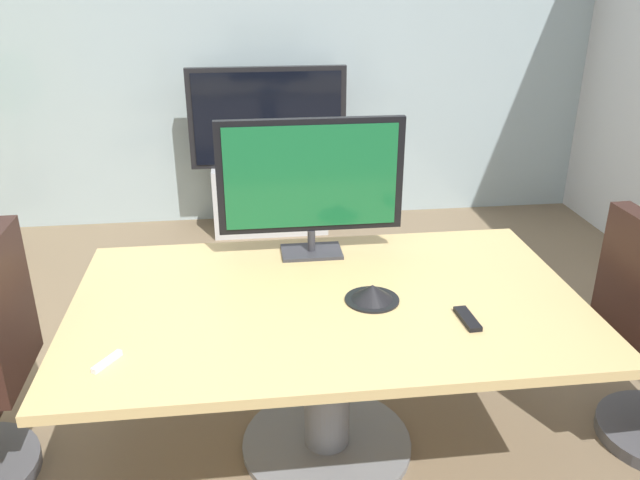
{
  "coord_description": "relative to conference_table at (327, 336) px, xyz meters",
  "views": [
    {
      "loc": [
        -0.16,
        -2.4,
        2.0
      ],
      "look_at": [
        0.14,
        0.12,
        0.91
      ],
      "focal_mm": 35.83,
      "sensor_mm": 36.0,
      "label": 1
    }
  ],
  "objects": [
    {
      "name": "conference_phone",
      "position": [
        0.18,
        -0.04,
        0.21
      ],
      "size": [
        0.22,
        0.22,
        0.07
      ],
      "color": "black",
      "rests_on": "conference_table"
    },
    {
      "name": "conference_table",
      "position": [
        0.0,
        0.0,
        0.0
      ],
      "size": [
        2.05,
        1.25,
        0.76
      ],
      "color": "tan",
      "rests_on": "ground"
    },
    {
      "name": "wall_back_glass_partition",
      "position": [
        -0.14,
        2.95,
        0.85
      ],
      "size": [
        5.5,
        0.1,
        2.86
      ],
      "primitive_type": "cube",
      "color": "#9EB2B7",
      "rests_on": "ground"
    },
    {
      "name": "remote_control",
      "position": [
        0.5,
        -0.24,
        0.19
      ],
      "size": [
        0.06,
        0.17,
        0.02
      ],
      "primitive_type": "cube",
      "rotation": [
        0.0,
        0.0,
        0.05
      ],
      "color": "black",
      "rests_on": "conference_table"
    },
    {
      "name": "tv_monitor",
      "position": [
        -0.02,
        0.45,
        0.54
      ],
      "size": [
        0.84,
        0.18,
        0.64
      ],
      "color": "#333338",
      "rests_on": "conference_table"
    },
    {
      "name": "ground_plane",
      "position": [
        -0.14,
        0.13,
        -0.58
      ],
      "size": [
        6.63,
        6.63,
        0.0
      ],
      "primitive_type": "plane",
      "color": "#7A664C"
    },
    {
      "name": "whiteboard_marker",
      "position": [
        -0.8,
        -0.37,
        0.19
      ],
      "size": [
        0.09,
        0.12,
        0.02
      ],
      "primitive_type": "cube",
      "rotation": [
        0.0,
        0.0,
        1.0
      ],
      "color": "silver",
      "rests_on": "conference_table"
    },
    {
      "name": "wall_display_unit",
      "position": [
        -0.12,
        2.59,
        -0.14
      ],
      "size": [
        1.2,
        0.36,
        1.31
      ],
      "color": "#B7BABC",
      "rests_on": "ground"
    }
  ]
}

